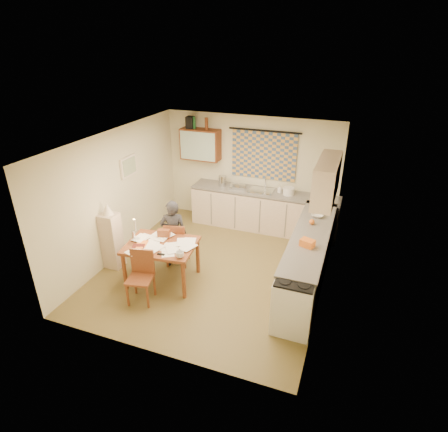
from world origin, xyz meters
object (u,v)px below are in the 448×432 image
at_px(stove, 294,304).
at_px(counter_right, 309,257).
at_px(person, 174,234).
at_px(chair_far, 178,251).
at_px(shelf_stand, 112,241).
at_px(dining_table, 162,262).
at_px(counter_back, 263,211).

bearing_deg(stove, counter_right, 90.00).
height_order(counter_right, person, person).
bearing_deg(chair_far, shelf_stand, 11.45).
relative_size(dining_table, shelf_stand, 1.18).
xyz_separation_m(stove, dining_table, (-2.43, 0.41, -0.07)).
xyz_separation_m(stove, shelf_stand, (-3.54, 0.50, 0.10)).
bearing_deg(person, dining_table, 73.13).
relative_size(stove, chair_far, 1.01).
distance_m(counter_back, chair_far, 2.33).
distance_m(stove, shelf_stand, 3.58).
xyz_separation_m(counter_right, chair_far, (-2.43, -0.38, -0.17)).
height_order(counter_back, chair_far, counter_back).
xyz_separation_m(dining_table, person, (-0.04, 0.54, 0.29)).
height_order(stove, person, person).
bearing_deg(person, shelf_stand, 1.76).
xyz_separation_m(counter_back, dining_table, (-1.15, -2.61, -0.07)).
xyz_separation_m(person, shelf_stand, (-1.07, -0.45, -0.12)).
relative_size(counter_right, stove, 3.28).
bearing_deg(chair_far, counter_back, -132.92).
height_order(counter_back, counter_right, same).
height_order(stove, chair_far, stove).
relative_size(counter_right, dining_table, 2.28).
relative_size(chair_far, person, 0.66).
bearing_deg(person, counter_back, -141.00).
height_order(stove, dining_table, stove).
relative_size(counter_back, dining_table, 2.55).
xyz_separation_m(dining_table, shelf_stand, (-1.11, 0.09, 0.17)).
bearing_deg(counter_right, dining_table, -157.98).
xyz_separation_m(counter_right, shelf_stand, (-3.54, -0.89, 0.10)).
bearing_deg(chair_far, counter_right, 175.88).
bearing_deg(counter_right, chair_far, -171.02).
relative_size(counter_back, chair_far, 3.69).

